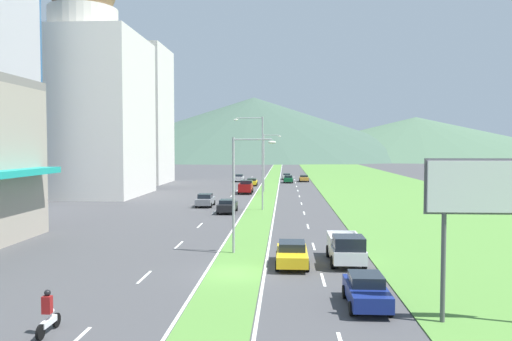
{
  "coord_description": "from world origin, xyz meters",
  "views": [
    {
      "loc": [
        2.95,
        -29.36,
        7.51
      ],
      "look_at": [
        -1.34,
        45.42,
        3.91
      ],
      "focal_mm": 35.65,
      "sensor_mm": 36.0,
      "label": 1
    }
  ],
  "objects_px": {
    "car_3": "(287,176)",
    "pickup_truck_0": "(346,249)",
    "street_lamp_near": "(239,186)",
    "car_1": "(366,290)",
    "car_0": "(227,206)",
    "car_2": "(252,182)",
    "street_lamp_far": "(266,159)",
    "pickup_truck_1": "(246,187)",
    "car_8": "(205,200)",
    "motorcycle_rider": "(48,315)",
    "billboard_roadside": "(487,197)",
    "car_6": "(288,179)",
    "car_5": "(304,178)",
    "car_7": "(239,178)",
    "street_lamp_mid": "(260,157)",
    "car_4": "(292,254)"
  },
  "relations": [
    {
      "from": "street_lamp_mid",
      "to": "car_3",
      "type": "bearing_deg",
      "value": 86.54
    },
    {
      "from": "pickup_truck_0",
      "to": "car_6",
      "type": "bearing_deg",
      "value": -177.41
    },
    {
      "from": "car_8",
      "to": "pickup_truck_0",
      "type": "distance_m",
      "value": 33.15
    },
    {
      "from": "car_6",
      "to": "pickup_truck_1",
      "type": "height_order",
      "value": "pickup_truck_1"
    },
    {
      "from": "motorcycle_rider",
      "to": "car_0",
      "type": "bearing_deg",
      "value": -4.53
    },
    {
      "from": "street_lamp_near",
      "to": "street_lamp_far",
      "type": "height_order",
      "value": "street_lamp_far"
    },
    {
      "from": "street_lamp_far",
      "to": "pickup_truck_1",
      "type": "distance_m",
      "value": 6.1
    },
    {
      "from": "pickup_truck_0",
      "to": "motorcycle_rider",
      "type": "xyz_separation_m",
      "value": [
        -13.34,
        -12.87,
        -0.24
      ]
    },
    {
      "from": "car_2",
      "to": "pickup_truck_0",
      "type": "relative_size",
      "value": 0.79
    },
    {
      "from": "billboard_roadside",
      "to": "car_5",
      "type": "xyz_separation_m",
      "value": [
        -4.41,
        86.16,
        -4.68
      ]
    },
    {
      "from": "car_0",
      "to": "car_7",
      "type": "distance_m",
      "value": 49.79
    },
    {
      "from": "car_3",
      "to": "motorcycle_rider",
      "type": "bearing_deg",
      "value": -5.88
    },
    {
      "from": "street_lamp_mid",
      "to": "car_8",
      "type": "relative_size",
      "value": 2.37
    },
    {
      "from": "car_3",
      "to": "car_8",
      "type": "relative_size",
      "value": 0.95
    },
    {
      "from": "car_1",
      "to": "car_8",
      "type": "distance_m",
      "value": 41.13
    },
    {
      "from": "pickup_truck_1",
      "to": "pickup_truck_0",
      "type": "bearing_deg",
      "value": -168.09
    },
    {
      "from": "billboard_roadside",
      "to": "pickup_truck_0",
      "type": "relative_size",
      "value": 1.3
    },
    {
      "from": "street_lamp_near",
      "to": "street_lamp_mid",
      "type": "relative_size",
      "value": 0.74
    },
    {
      "from": "car_7",
      "to": "car_2",
      "type": "bearing_deg",
      "value": -162.32
    },
    {
      "from": "street_lamp_near",
      "to": "pickup_truck_1",
      "type": "height_order",
      "value": "street_lamp_near"
    },
    {
      "from": "street_lamp_far",
      "to": "pickup_truck_1",
      "type": "height_order",
      "value": "street_lamp_far"
    },
    {
      "from": "billboard_roadside",
      "to": "car_1",
      "type": "xyz_separation_m",
      "value": [
        -4.59,
        2.13,
        -4.63
      ]
    },
    {
      "from": "motorcycle_rider",
      "to": "car_3",
      "type": "bearing_deg",
      "value": -5.88
    },
    {
      "from": "pickup_truck_0",
      "to": "billboard_roadside",
      "type": "bearing_deg",
      "value": 22.7
    },
    {
      "from": "street_lamp_near",
      "to": "car_4",
      "type": "bearing_deg",
      "value": -42.5
    },
    {
      "from": "car_7",
      "to": "car_5",
      "type": "bearing_deg",
      "value": -84.42
    },
    {
      "from": "car_0",
      "to": "car_2",
      "type": "xyz_separation_m",
      "value": [
        0.2,
        39.22,
        -0.06
      ]
    },
    {
      "from": "car_3",
      "to": "motorcycle_rider",
      "type": "relative_size",
      "value": 2.18
    },
    {
      "from": "street_lamp_mid",
      "to": "pickup_truck_1",
      "type": "xyz_separation_m",
      "value": [
        -3.25,
        21.26,
        -5.27
      ]
    },
    {
      "from": "car_6",
      "to": "car_7",
      "type": "bearing_deg",
      "value": -103.01
    },
    {
      "from": "pickup_truck_0",
      "to": "pickup_truck_1",
      "type": "height_order",
      "value": "same"
    },
    {
      "from": "car_1",
      "to": "street_lamp_near",
      "type": "bearing_deg",
      "value": -148.1
    },
    {
      "from": "car_1",
      "to": "car_3",
      "type": "distance_m",
      "value": 91.07
    },
    {
      "from": "street_lamp_near",
      "to": "car_1",
      "type": "height_order",
      "value": "street_lamp_near"
    },
    {
      "from": "street_lamp_far",
      "to": "car_8",
      "type": "distance_m",
      "value": 22.28
    },
    {
      "from": "billboard_roadside",
      "to": "car_1",
      "type": "bearing_deg",
      "value": 155.14
    },
    {
      "from": "car_3",
      "to": "pickup_truck_0",
      "type": "height_order",
      "value": "pickup_truck_0"
    },
    {
      "from": "car_3",
      "to": "car_8",
      "type": "height_order",
      "value": "car_8"
    },
    {
      "from": "car_7",
      "to": "pickup_truck_0",
      "type": "xyz_separation_m",
      "value": [
        13.53,
        -74.07,
        0.18
      ]
    },
    {
      "from": "car_0",
      "to": "car_5",
      "type": "xyz_separation_m",
      "value": [
        10.48,
        51.02,
        -0.07
      ]
    },
    {
      "from": "car_1",
      "to": "pickup_truck_1",
      "type": "xyz_separation_m",
      "value": [
        -10.04,
        56.67,
        0.22
      ]
    },
    {
      "from": "street_lamp_far",
      "to": "car_3",
      "type": "distance_m",
      "value": 32.05
    },
    {
      "from": "car_1",
      "to": "motorcycle_rider",
      "type": "distance_m",
      "value": 13.91
    },
    {
      "from": "street_lamp_near",
      "to": "car_8",
      "type": "xyz_separation_m",
      "value": [
        -6.71,
        27.52,
        -3.95
      ]
    },
    {
      "from": "car_4",
      "to": "pickup_truck_1",
      "type": "height_order",
      "value": "pickup_truck_1"
    },
    {
      "from": "pickup_truck_0",
      "to": "street_lamp_mid",
      "type": "bearing_deg",
      "value": -165.59
    },
    {
      "from": "street_lamp_near",
      "to": "motorcycle_rider",
      "type": "bearing_deg",
      "value": -111.93
    },
    {
      "from": "car_6",
      "to": "pickup_truck_0",
      "type": "height_order",
      "value": "pickup_truck_0"
    },
    {
      "from": "car_5",
      "to": "car_6",
      "type": "height_order",
      "value": "car_6"
    },
    {
      "from": "billboard_roadside",
      "to": "car_8",
      "type": "distance_m",
      "value": 45.05
    }
  ]
}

